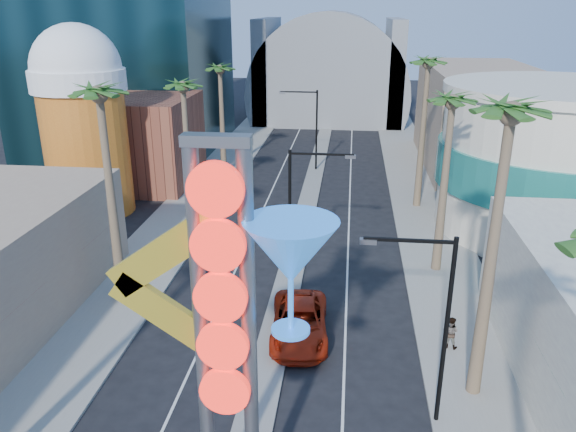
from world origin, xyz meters
name	(u,v)px	position (x,y,z in m)	size (l,w,h in m)	color
sidewalk_west	(201,194)	(-9.50, 35.00, 0.07)	(5.00, 100.00, 0.15)	gray
sidewalk_east	(421,202)	(9.50, 35.00, 0.07)	(5.00, 100.00, 0.15)	gray
median	(311,188)	(0.00, 38.00, 0.07)	(1.60, 84.00, 0.15)	gray
brick_filler_west	(138,141)	(-16.00, 38.00, 4.00)	(10.00, 10.00, 8.00)	brown
filler_east	(476,117)	(16.00, 48.00, 5.00)	(10.00, 20.00, 10.00)	tan
beer_mug	(83,114)	(-17.00, 30.00, 7.84)	(7.00, 7.00, 14.50)	#C7591A
turquoise_building	(556,161)	(18.00, 30.00, 5.25)	(16.60, 16.60, 10.60)	beige
canopy	(329,89)	(0.00, 72.00, 4.31)	(22.00, 16.00, 22.00)	slate
neon_sign	(252,319)	(0.82, 2.96, 7.31)	(6.53, 2.60, 12.55)	gray
streetlight_0	(299,203)	(0.55, 20.00, 4.88)	(3.79, 0.25, 8.00)	black
streetlight_1	(311,122)	(-0.55, 44.00, 4.88)	(3.79, 0.25, 8.00)	black
streetlight_2	(435,316)	(6.72, 8.00, 4.83)	(3.45, 0.25, 8.00)	black
palm_1	(101,108)	(-9.00, 16.00, 10.82)	(2.40, 2.40, 12.70)	brown
palm_2	(183,94)	(-9.00, 30.00, 9.48)	(2.40, 2.40, 11.20)	brown
palm_3	(220,76)	(-9.00, 42.00, 9.48)	(2.40, 2.40, 11.20)	brown
palm_5	(508,134)	(9.00, 10.00, 11.27)	(2.40, 2.40, 13.20)	brown
palm_6	(452,112)	(9.00, 22.00, 9.93)	(2.40, 2.40, 11.70)	brown
palm_7	(428,73)	(9.00, 34.00, 10.82)	(2.40, 2.40, 12.70)	brown
red_pickup	(299,322)	(1.20, 13.54, 0.83)	(2.75, 5.97, 1.66)	#B4250D
pedestrian_b	(450,332)	(8.49, 13.24, 0.95)	(0.78, 0.61, 1.60)	gray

